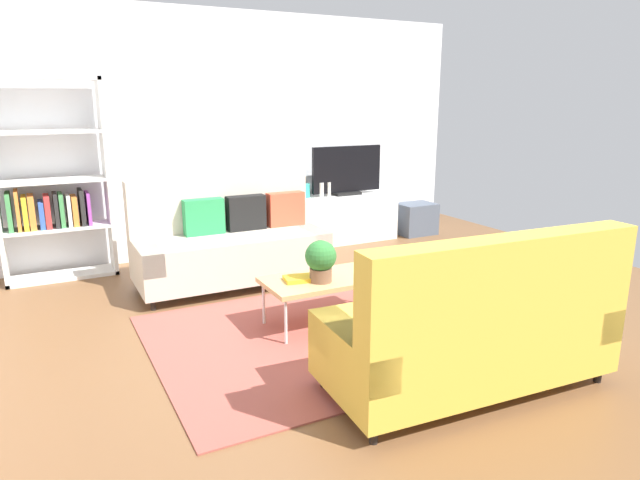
% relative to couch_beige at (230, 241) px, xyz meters
% --- Properties ---
extents(ground_plane, '(7.68, 7.68, 0.00)m').
position_rel_couch_beige_xyz_m(ground_plane, '(0.46, -1.46, -0.45)').
color(ground_plane, brown).
extents(wall_far, '(6.40, 0.12, 2.90)m').
position_rel_couch_beige_xyz_m(wall_far, '(0.46, 1.34, 1.00)').
color(wall_far, silver).
rests_on(wall_far, ground_plane).
extents(area_rug, '(2.90, 2.20, 0.01)m').
position_rel_couch_beige_xyz_m(area_rug, '(0.34, -1.62, -0.45)').
color(area_rug, '#9E4C42').
rests_on(area_rug, ground_plane).
extents(couch_beige, '(1.90, 0.85, 1.10)m').
position_rel_couch_beige_xyz_m(couch_beige, '(0.00, 0.00, 0.00)').
color(couch_beige, beige).
rests_on(couch_beige, ground_plane).
extents(couch_green, '(1.95, 0.96, 1.10)m').
position_rel_couch_beige_xyz_m(couch_green, '(0.67, -2.84, -0.01)').
color(couch_green, gold).
rests_on(couch_green, ground_plane).
extents(coffee_table, '(1.10, 0.56, 0.42)m').
position_rel_couch_beige_xyz_m(coffee_table, '(0.39, -1.42, -0.06)').
color(coffee_table, tan).
rests_on(coffee_table, ground_plane).
extents(tv_console, '(1.40, 0.44, 0.64)m').
position_rel_couch_beige_xyz_m(tv_console, '(1.95, 1.00, -0.13)').
color(tv_console, silver).
rests_on(tv_console, ground_plane).
extents(tv, '(1.00, 0.20, 0.64)m').
position_rel_couch_beige_xyz_m(tv, '(1.95, 0.98, 0.50)').
color(tv, black).
rests_on(tv, tv_console).
extents(bookshelf, '(1.10, 0.36, 2.10)m').
position_rel_couch_beige_xyz_m(bookshelf, '(-1.57, 1.02, 0.51)').
color(bookshelf, white).
rests_on(bookshelf, ground_plane).
extents(storage_trunk, '(0.52, 0.40, 0.44)m').
position_rel_couch_beige_xyz_m(storage_trunk, '(3.05, 0.90, -0.23)').
color(storage_trunk, '#4C5666').
rests_on(storage_trunk, ground_plane).
extents(potted_plant, '(0.26, 0.26, 0.35)m').
position_rel_couch_beige_xyz_m(potted_plant, '(0.27, -1.50, 0.16)').
color(potted_plant, brown).
rests_on(potted_plant, coffee_table).
extents(table_book_0, '(0.27, 0.22, 0.03)m').
position_rel_couch_beige_xyz_m(table_book_0, '(0.12, -1.40, -0.01)').
color(table_book_0, gold).
rests_on(table_book_0, coffee_table).
extents(vase_0, '(0.13, 0.13, 0.18)m').
position_rel_couch_beige_xyz_m(vase_0, '(1.37, 1.05, 0.28)').
color(vase_0, '#33B29E').
rests_on(vase_0, tv_console).
extents(bottle_0, '(0.06, 0.06, 0.19)m').
position_rel_couch_beige_xyz_m(bottle_0, '(1.56, 0.96, 0.28)').
color(bottle_0, silver).
rests_on(bottle_0, tv_console).
extents(bottle_1, '(0.05, 0.05, 0.19)m').
position_rel_couch_beige_xyz_m(bottle_1, '(1.67, 0.96, 0.28)').
color(bottle_1, silver).
rests_on(bottle_1, tv_console).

